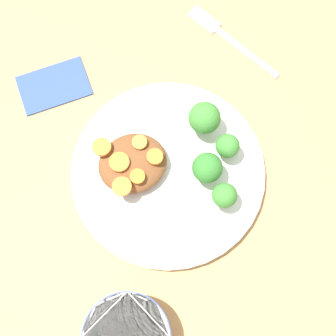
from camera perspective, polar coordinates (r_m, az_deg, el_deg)
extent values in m
plane|color=tan|center=(0.68, 0.00, -0.75)|extent=(4.00, 4.00, 0.00)
cylinder|color=silver|center=(0.67, 0.00, -0.56)|extent=(0.28, 0.28, 0.02)
torus|color=silver|center=(0.67, 0.00, -0.36)|extent=(0.28, 0.28, 0.01)
cylinder|color=white|center=(0.64, -4.94, -19.78)|extent=(0.11, 0.11, 0.05)
ellipsoid|color=brown|center=(0.66, -4.33, 0.57)|extent=(0.10, 0.09, 0.03)
cylinder|color=#759E51|center=(0.66, 4.66, -0.53)|extent=(0.02, 0.02, 0.02)
sphere|color=#337A2D|center=(0.64, 4.82, 0.02)|extent=(0.04, 0.04, 0.04)
cylinder|color=#759E51|center=(0.67, 7.06, 2.15)|extent=(0.01, 0.01, 0.02)
sphere|color=#3D8433|center=(0.65, 7.26, 2.70)|extent=(0.03, 0.03, 0.03)
cylinder|color=#759E51|center=(0.65, 6.70, -3.72)|extent=(0.02, 0.02, 0.02)
sphere|color=#3D8433|center=(0.63, 6.91, -3.32)|extent=(0.03, 0.03, 0.03)
cylinder|color=#759E51|center=(0.68, 4.31, 5.33)|extent=(0.02, 0.02, 0.02)
sphere|color=#3D8433|center=(0.66, 4.47, 6.12)|extent=(0.05, 0.05, 0.05)
cylinder|color=orange|center=(0.63, -3.85, -0.77)|extent=(0.02, 0.02, 0.00)
cylinder|color=orange|center=(0.64, -5.95, 0.72)|extent=(0.03, 0.03, 0.01)
cylinder|color=orange|center=(0.65, -3.50, 3.15)|extent=(0.02, 0.02, 0.00)
cylinder|color=orange|center=(0.64, -1.61, 1.39)|extent=(0.02, 0.02, 0.01)
cylinder|color=orange|center=(0.65, -8.08, 2.55)|extent=(0.03, 0.03, 0.01)
cylinder|color=orange|center=(0.63, -5.64, -2.27)|extent=(0.03, 0.03, 0.01)
cube|color=#B7B7B7|center=(0.77, 9.60, 13.73)|extent=(0.06, 0.12, 0.01)
cube|color=#B7B7B7|center=(0.79, 4.43, 17.64)|extent=(0.04, 0.06, 0.01)
cube|color=#334C8C|center=(0.75, -13.75, 9.77)|extent=(0.11, 0.07, 0.01)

